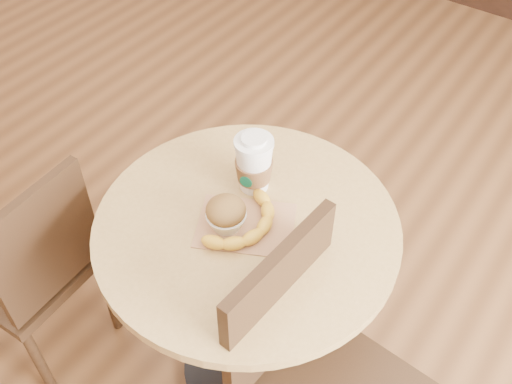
# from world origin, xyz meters

# --- Properties ---
(cafe_table) EXTENTS (0.78, 0.78, 0.75)m
(cafe_table) POSITION_xyz_m (0.10, 0.11, 0.56)
(cafe_table) COLOR black
(cafe_table) RESTS_ON ground
(chair_left) EXTENTS (0.37, 0.37, 0.82)m
(chair_left) POSITION_xyz_m (-0.47, -0.19, 0.45)
(chair_left) COLOR black
(chair_left) RESTS_ON ground
(chair_right) EXTENTS (0.42, 0.42, 0.89)m
(chair_right) POSITION_xyz_m (0.40, -0.02, 0.49)
(chair_right) COLOR black
(chair_right) RESTS_ON ground
(kraft_bag) EXTENTS (0.30, 0.27, 0.00)m
(kraft_bag) POSITION_xyz_m (0.11, 0.10, 0.75)
(kraft_bag) COLOR #A67550
(kraft_bag) RESTS_ON cafe_table
(coffee_cup) EXTENTS (0.10, 0.10, 0.17)m
(coffee_cup) POSITION_xyz_m (0.04, 0.22, 0.83)
(coffee_cup) COLOR silver
(coffee_cup) RESTS_ON cafe_table
(muffin) EXTENTS (0.10, 0.10, 0.09)m
(muffin) POSITION_xyz_m (0.07, 0.07, 0.80)
(muffin) COLOR white
(muffin) RESTS_ON kraft_bag
(banana) EXTENTS (0.17, 0.27, 0.03)m
(banana) POSITION_xyz_m (0.12, 0.09, 0.77)
(banana) COLOR gold
(banana) RESTS_ON kraft_bag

